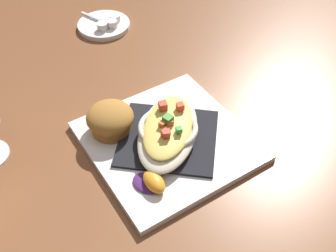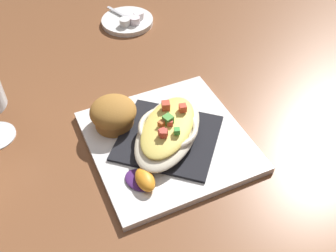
{
  "view_description": "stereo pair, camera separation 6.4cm",
  "coord_description": "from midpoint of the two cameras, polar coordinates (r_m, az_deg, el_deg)",
  "views": [
    {
      "loc": [
        0.29,
        0.35,
        0.5
      ],
      "look_at": [
        0.0,
        0.0,
        0.04
      ],
      "focal_mm": 42.84,
      "sensor_mm": 36.0,
      "label": 1
    },
    {
      "loc": [
        0.23,
        0.38,
        0.5
      ],
      "look_at": [
        0.0,
        0.0,
        0.04
      ],
      "focal_mm": 42.84,
      "sensor_mm": 36.0,
      "label": 2
    }
  ],
  "objects": [
    {
      "name": "creamer_cup_1",
      "position": [
        0.94,
        -9.97,
        14.06
      ],
      "size": [
        0.02,
        0.02,
        0.02
      ],
      "primitive_type": "cylinder",
      "color": "white",
      "rests_on": "creamer_saucer"
    },
    {
      "name": "creamer_cup_2",
      "position": [
        0.96,
        -9.54,
        14.8
      ],
      "size": [
        0.02,
        0.02,
        0.02
      ],
      "primitive_type": "cylinder",
      "color": "white",
      "rests_on": "creamer_saucer"
    },
    {
      "name": "creamer_saucer",
      "position": [
        0.96,
        -11.06,
        13.82
      ],
      "size": [
        0.12,
        0.12,
        0.01
      ],
      "primitive_type": "cylinder",
      "color": "white",
      "rests_on": "ground_plane"
    },
    {
      "name": "creamer_cup_0",
      "position": [
        0.93,
        -11.34,
        13.65
      ],
      "size": [
        0.02,
        0.02,
        0.02
      ],
      "primitive_type": "cylinder",
      "color": "white",
      "rests_on": "creamer_saucer"
    },
    {
      "name": "ground_plane",
      "position": [
        0.67,
        -2.73,
        -2.66
      ],
      "size": [
        2.6,
        2.6,
        0.0
      ],
      "primitive_type": "plane",
      "color": "brown"
    },
    {
      "name": "folded_napkin",
      "position": [
        0.66,
        -2.77,
        -1.81
      ],
      "size": [
        0.21,
        0.21,
        0.01
      ],
      "primitive_type": "cube",
      "rotation": [
        0.0,
        0.0,
        0.74
      ],
      "color": "black",
      "rests_on": "square_plate"
    },
    {
      "name": "orange_garnish",
      "position": [
        0.6,
        -5.38,
        -8.12
      ],
      "size": [
        0.05,
        0.06,
        0.02
      ],
      "color": "#482262",
      "rests_on": "square_plate"
    },
    {
      "name": "spoon",
      "position": [
        0.96,
        -11.43,
        14.41
      ],
      "size": [
        0.03,
        0.09,
        0.01
      ],
      "color": "silver",
      "rests_on": "creamer_saucer"
    },
    {
      "name": "gratin_dish",
      "position": [
        0.65,
        -2.83,
        -0.62
      ],
      "size": [
        0.2,
        0.18,
        0.05
      ],
      "color": "beige",
      "rests_on": "folded_napkin"
    },
    {
      "name": "square_plate",
      "position": [
        0.67,
        -2.75,
        -2.31
      ],
      "size": [
        0.28,
        0.28,
        0.01
      ],
      "primitive_type": "cube",
      "rotation": [
        0.0,
        0.0,
        -0.12
      ],
      "color": "white",
      "rests_on": "ground_plane"
    },
    {
      "name": "muffin",
      "position": [
        0.67,
        -10.95,
        0.81
      ],
      "size": [
        0.08,
        0.08,
        0.05
      ],
      "color": "#A4682D",
      "rests_on": "square_plate"
    }
  ]
}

